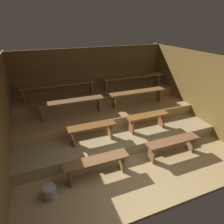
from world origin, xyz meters
TOP-DOWN VIEW (x-y plane):
  - ground at (0.00, 2.29)m, footprint 6.46×5.39m
  - wall_back at (0.00, 4.62)m, footprint 6.46×0.06m
  - wall_left at (-2.86, 2.29)m, footprint 0.06×5.39m
  - wall_right at (2.86, 2.29)m, footprint 0.06×5.39m
  - platform_lower at (0.00, 2.93)m, footprint 5.66×3.32m
  - platform_middle at (0.00, 3.44)m, footprint 5.66×2.28m
  - platform_upper at (0.00, 4.00)m, footprint 5.66×1.17m
  - bench_floor_left at (-1.02, 0.90)m, footprint 1.46×0.32m
  - bench_floor_right at (1.02, 0.90)m, footprint 1.46×0.32m
  - bench_lower_left at (-0.83, 1.88)m, footprint 1.25×0.32m
  - bench_lower_right at (0.83, 1.88)m, footprint 1.25×0.32m
  - bench_middle_left at (-1.13, 3.04)m, footprint 1.96×0.32m
  - bench_middle_right at (1.13, 3.04)m, footprint 1.96×0.32m
  - bench_upper_left at (-1.35, 3.87)m, footprint 2.41×0.32m
  - bench_upper_right at (1.35, 3.87)m, footprint 2.41×0.32m
  - pail_floor at (-2.08, 0.68)m, footprint 0.26×0.26m

SIDE VIEW (x-z plane):
  - ground at x=0.00m, z-range -0.08..0.00m
  - pail_floor at x=-2.08m, z-range 0.00..0.27m
  - platform_lower at x=0.00m, z-range 0.00..0.30m
  - bench_floor_left at x=-1.02m, z-range 0.14..0.63m
  - bench_floor_right at x=1.02m, z-range 0.14..0.63m
  - platform_middle at x=0.00m, z-range 0.30..0.60m
  - bench_lower_left at x=-0.83m, z-range 0.43..0.92m
  - bench_lower_right at x=0.83m, z-range 0.43..0.92m
  - platform_upper at x=0.00m, z-range 0.60..0.90m
  - bench_middle_left at x=-1.13m, z-range 0.76..1.24m
  - bench_middle_right at x=1.13m, z-range 0.76..1.24m
  - wall_back at x=0.00m, z-range 0.00..2.37m
  - wall_left at x=-2.86m, z-range 0.00..2.37m
  - wall_right at x=2.86m, z-range 0.00..2.37m
  - bench_upper_left at x=-1.35m, z-range 1.06..1.55m
  - bench_upper_right at x=1.35m, z-range 1.06..1.55m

